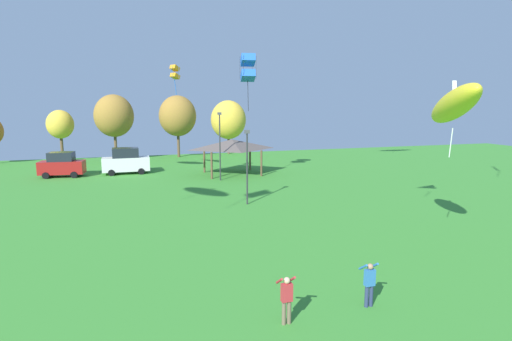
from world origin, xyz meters
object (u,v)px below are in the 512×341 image
kite_flying_7 (248,68)px  parked_car_second_from_left (126,161)px  kite_flying_4 (175,72)px  treeline_tree_1 (60,125)px  treeline_tree_4 (228,120)px  kite_flying_1 (454,105)px  treeline_tree_3 (178,116)px  park_pavilion (232,144)px  treeline_tree_2 (114,116)px  person_standing_mid_field (287,297)px  person_standing_near_foreground (369,282)px  light_post_1 (247,162)px  light_post_0 (220,142)px  parked_car_leftmost (62,165)px

kite_flying_7 → parked_car_second_from_left: kite_flying_7 is taller
kite_flying_4 → treeline_tree_1: bearing=123.5°
kite_flying_7 → treeline_tree_4: bearing=81.6°
kite_flying_1 → treeline_tree_3: treeline_tree_3 is taller
park_pavilion → treeline_tree_1: (-18.19, 16.19, 1.55)m
parked_car_second_from_left → treeline_tree_3: treeline_tree_3 is taller
treeline_tree_2 → kite_flying_4: bearing=-71.4°
person_standing_mid_field → park_pavilion: bearing=89.2°
person_standing_near_foreground → light_post_1: bearing=105.8°
light_post_1 → kite_flying_1: bearing=-59.0°
person_standing_mid_field → kite_flying_7: (6.23, 25.43, 9.54)m
park_pavilion → treeline_tree_3: (-3.57, 15.84, 2.51)m
park_pavilion → treeline_tree_1: 24.41m
person_standing_mid_field → kite_flying_4: (-0.46, 25.72, 8.99)m
kite_flying_7 → treeline_tree_3: size_ratio=0.63×
kite_flying_7 → treeline_tree_2: 22.38m
person_standing_mid_field → kite_flying_7: kite_flying_7 is taller
park_pavilion → treeline_tree_4: treeline_tree_4 is taller
treeline_tree_4 → kite_flying_1: bearing=-88.8°
treeline_tree_3 → person_standing_mid_field: bearing=-92.3°
light_post_0 → person_standing_near_foreground: bearing=-90.6°
person_standing_near_foreground → parked_car_second_from_left: size_ratio=0.35×
person_standing_near_foreground → park_pavilion: (2.15, 28.07, 2.17)m
parked_car_leftmost → parked_car_second_from_left: 6.03m
treeline_tree_3 → treeline_tree_4: bearing=11.9°
treeline_tree_1 → treeline_tree_2: bearing=-10.0°
kite_flying_7 → light_post_0: bearing=-177.0°
kite_flying_1 → parked_car_second_from_left: (-15.17, 27.61, -5.71)m
person_standing_mid_field → park_pavilion: size_ratio=0.25×
parked_car_second_from_left → kite_flying_7: bearing=-30.4°
treeline_tree_1 → light_post_0: bearing=-49.6°
person_standing_near_foreground → kite_flying_1: (6.92, 4.04, 6.10)m
kite_flying_1 → treeline_tree_4: bearing=91.2°
light_post_1 → treeline_tree_1: 33.06m
person_standing_near_foreground → parked_car_second_from_left: (-8.25, 31.65, 0.39)m
parked_car_leftmost → treeline_tree_3: treeline_tree_3 is taller
person_standing_mid_field → park_pavilion: (5.33, 28.25, 2.16)m
parked_car_leftmost → treeline_tree_2: bearing=74.9°
person_standing_mid_field → parked_car_leftmost: parked_car_leftmost is taller
treeline_tree_2 → park_pavilion: bearing=-52.1°
kite_flying_7 → light_post_0: kite_flying_7 is taller
kite_flying_4 → parked_car_second_from_left: kite_flying_4 is taller
kite_flying_7 → parked_car_leftmost: (-17.33, 6.39, -9.25)m
park_pavilion → treeline_tree_1: size_ratio=1.01×
parked_car_second_from_left → light_post_1: (8.32, -16.21, 1.74)m
person_standing_mid_field → parked_car_leftmost: (-11.10, 31.82, 0.29)m
person_standing_near_foreground → kite_flying_4: size_ratio=0.63×
kite_flying_7 → treeline_tree_2: bearing=125.2°
park_pavilion → light_post_1: 12.80m
kite_flying_7 → parked_car_leftmost: kite_flying_7 is taller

